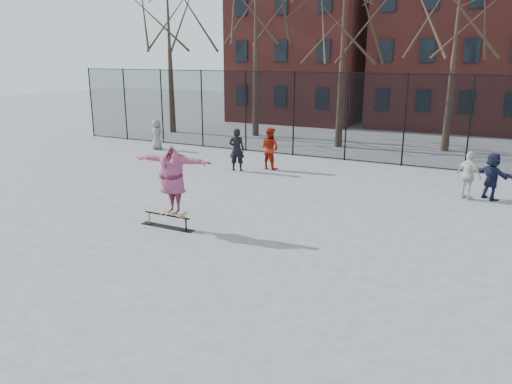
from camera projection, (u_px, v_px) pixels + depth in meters
The scene contains 11 objects.
ground at pixel (231, 268), 11.40m from camera, with size 100.00×100.00×0.00m, color slate.
skate_rail at pixel (167, 222), 14.08m from camera, with size 1.72×0.26×0.38m.
skateboard at pixel (174, 214), 13.90m from camera, with size 0.74×0.18×0.09m, color olive, non-canonical shape.
skater at pixel (172, 180), 13.64m from camera, with size 2.29×0.62×1.87m, color #493B95.
bystander_grey at pixel (157, 134), 25.68m from camera, with size 0.75×0.49×1.54m, color slate.
bystander_black at pixel (237, 150), 20.88m from camera, with size 0.65×0.43×1.78m, color black.
bystander_red at pixel (270, 148), 21.18m from camera, with size 0.87×0.68×1.78m, color #9E1D0D.
bystander_white at pixel (469, 175), 16.69m from camera, with size 0.96×0.40×1.64m, color beige.
bystander_navy at pixel (492, 176), 16.68m from camera, with size 1.48×0.47×1.60m, color #1A1C34.
fence at pixel (377, 117), 22.01m from camera, with size 34.03×0.07×4.00m.
rowhouses at pixel (443, 33), 31.78m from camera, with size 29.00×7.00×13.00m.
Camera 1 is at (5.33, -9.10, 4.70)m, focal length 35.00 mm.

